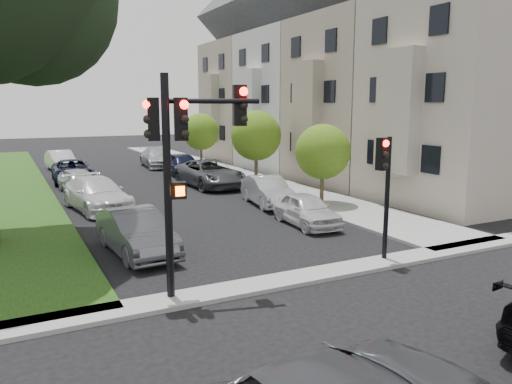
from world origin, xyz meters
name	(u,v)px	position (x,y,z in m)	size (l,w,h in m)	color
ground	(349,304)	(0.00, 0.00, 0.00)	(140.00, 140.00, 0.00)	black
sidewalk_right	(220,171)	(6.75, 24.00, 0.06)	(3.50, 44.00, 0.12)	gray
sidewalk_cross	(305,277)	(0.00, 2.00, 0.06)	(60.00, 1.00, 0.12)	gray
house_a	(461,59)	(12.45, 8.00, 6.93)	(7.70, 7.55, 15.97)	#A5A098
house_b	(360,69)	(12.45, 15.50, 6.93)	(7.70, 7.55, 15.97)	gray
house_c	(296,75)	(12.45, 23.00, 6.93)	(7.70, 7.55, 15.97)	#ADA9A8
house_d	(250,80)	(12.45, 30.50, 6.93)	(7.70, 7.55, 15.97)	#A8A79C
small_tree_a	(323,152)	(6.20, 10.24, 2.61)	(2.62, 2.62, 3.92)	black
small_tree_b	(256,136)	(6.20, 17.16, 2.99)	(2.99, 2.99, 4.49)	black
small_tree_c	(201,132)	(6.20, 26.37, 2.77)	(2.78, 2.78, 4.16)	black
traffic_signal_main	(184,146)	(-3.36, 2.24, 3.82)	(2.71, 0.82, 5.53)	black
traffic_signal_secondary	(385,176)	(2.91, 2.19, 2.70)	(0.51, 0.41, 3.87)	black
car_parked_0	(306,210)	(3.43, 7.29, 0.65)	(1.54, 3.83, 1.30)	silver
car_parked_1	(268,191)	(3.99, 11.59, 0.70)	(1.48, 4.25, 1.40)	#999BA0
car_parked_2	(210,173)	(3.57, 18.01, 0.79)	(2.63, 5.70, 1.59)	#3F4247
car_parked_3	(183,165)	(3.57, 22.93, 0.79)	(1.87, 4.64, 1.58)	black
car_parked_4	(157,158)	(3.40, 28.56, 0.74)	(2.08, 5.12, 1.48)	#999BA0
car_parked_5	(136,232)	(-3.60, 6.50, 0.73)	(1.54, 4.43, 1.46)	#3F4247
car_parked_6	(97,194)	(-3.55, 14.15, 0.75)	(2.10, 5.17, 1.50)	silver
car_parked_7	(79,181)	(-3.64, 19.33, 0.67)	(1.59, 3.96, 1.35)	#999BA0
car_parked_8	(72,171)	(-3.44, 23.64, 0.70)	(2.31, 5.02, 1.39)	black
car_parked_9	(61,161)	(-3.50, 29.67, 0.74)	(1.56, 4.48, 1.47)	silver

